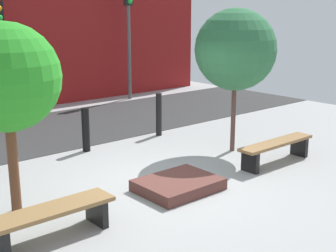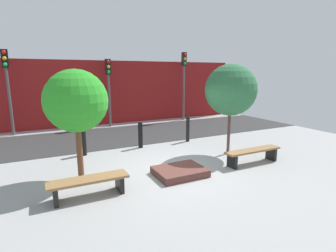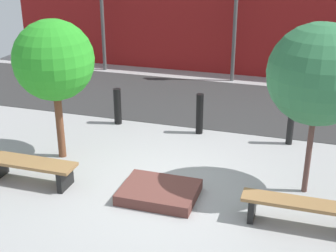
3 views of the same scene
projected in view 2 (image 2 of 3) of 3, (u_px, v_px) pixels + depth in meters
name	position (u px, v px, depth m)	size (l,w,h in m)	color
ground_plane	(174.00, 171.00, 7.63)	(18.00, 18.00, 0.00)	#999999
road_strip	(123.00, 135.00, 12.01)	(18.00, 3.98, 0.01)	#303030
building_facade	(105.00, 93.00, 14.50)	(16.20, 0.50, 3.46)	maroon
bench_left	(89.00, 183.00, 6.01)	(1.81, 0.48, 0.45)	black
bench_right	(253.00, 153.00, 8.20)	(1.99, 0.39, 0.47)	black
planter_bed	(180.00, 172.00, 7.33)	(1.36, 1.06, 0.20)	brown
tree_behind_left_bench	(76.00, 101.00, 6.69)	(1.62, 1.62, 2.92)	brown
tree_behind_right_bench	(231.00, 90.00, 8.87)	(1.75, 1.75, 3.12)	brown
bollard_far_left	(83.00, 142.00, 9.03)	(0.19, 0.19, 0.91)	black
bollard_left	(140.00, 135.00, 9.95)	(0.17, 0.17, 0.98)	black
bollard_center	(188.00, 129.00, 10.86)	(0.15, 0.15, 1.07)	black
traffic_light_west	(7.00, 77.00, 11.50)	(0.28, 0.27, 3.81)	#4F4F4F
traffic_light_mid_west	(109.00, 80.00, 13.51)	(0.28, 0.27, 3.50)	#515151
traffic_light_mid_east	(184.00, 74.00, 15.43)	(0.28, 0.27, 3.99)	#545454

